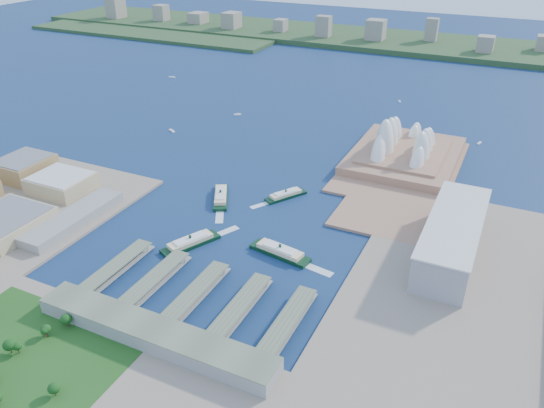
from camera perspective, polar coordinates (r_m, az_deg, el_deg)
The scene contains 20 objects.
ground at distance 514.47m, azimuth -4.83°, elevation -4.79°, with size 3000.00×3000.00×0.00m, color #0F284A.
south_land at distance 392.42m, azimuth -21.28°, elevation -19.77°, with size 720.00×180.00×3.00m, color gray.
east_land at distance 424.13m, azimuth 21.77°, elevation -15.49°, with size 240.00×500.00×3.00m, color gray.
peninsula at distance 696.76m, azimuth 13.83°, elevation 4.01°, with size 135.00×220.00×3.00m, color #9E7156.
far_shore at distance 1392.87m, azimuth 16.53°, elevation 16.14°, with size 2200.00×260.00×12.00m, color #2D4926.
opera_house at distance 703.74m, azimuth 14.30°, elevation 6.91°, with size 134.00×180.00×58.00m, color white, non-canonical shape.
toaster_building at distance 518.93m, azimuth 18.83°, elevation -3.41°, with size 45.00×155.00×35.00m, color gray.
ferry_wharves at distance 454.58m, azimuth -8.08°, elevation -9.41°, with size 184.00×90.00×9.30m, color #5D674E, non-canonical shape.
terminal_building at distance 415.26m, azimuth -12.60°, elevation -13.47°, with size 200.00×28.00×12.00m, color gray.
park at distance 431.09m, azimuth -25.39°, elevation -13.86°, with size 150.00×110.00×16.00m, color #194714, non-canonical shape.
far_skyline at distance 1367.17m, azimuth 16.56°, elevation 17.36°, with size 1900.00×140.00×55.00m, color gray, non-canonical shape.
ferry_a at distance 600.05m, azimuth -5.55°, elevation 1.02°, with size 14.91×58.59×11.08m, color black, non-canonical shape.
ferry_b at distance 601.52m, azimuth 1.51°, elevation 1.14°, with size 12.80×50.30×9.51m, color black, non-canonical shape.
ferry_c at distance 520.15m, azimuth -8.77°, elevation -3.90°, with size 15.32×60.19×11.38m, color black, non-canonical shape.
ferry_d at distance 500.65m, azimuth 0.87°, elevation -4.93°, with size 15.56×61.13×11.56m, color black, non-canonical shape.
boat_a at distance 806.45m, azimuth -10.71°, elevation 7.77°, with size 3.52×14.08×2.72m, color white, non-canonical shape.
boat_b at distance 862.32m, azimuth -3.73°, elevation 9.60°, with size 3.91×11.18×3.02m, color white, non-canonical shape.
boat_c at distance 803.38m, azimuth 21.40°, elevation 6.15°, with size 3.02×10.34×2.33m, color white, non-canonical shape.
boat_d at distance 1092.35m, azimuth -10.71°, elevation 13.29°, with size 2.98×13.63×2.30m, color white, non-canonical shape.
boat_e at distance 952.05m, azimuth 13.56°, elevation 10.71°, with size 2.98×9.38×2.30m, color white, non-canonical shape.
Camera 1 is at (223.74, -366.51, 283.35)m, focal length 35.00 mm.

